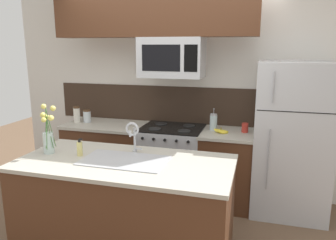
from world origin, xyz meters
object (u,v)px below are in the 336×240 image
Objects in this scene: refrigerator at (291,139)px; storage_jar_tall at (77,114)px; microwave at (172,57)px; dish_soap_bottle at (80,149)px; flower_vase at (48,138)px; sink_faucet at (133,133)px; french_press at (213,122)px; coffee_tin at (245,128)px; banana_bunch at (221,131)px; stove_range at (172,163)px; storage_jar_medium at (87,116)px.

refrigerator is 8.17× the size of storage_jar_tall.
dish_soap_bottle is at bearing -114.61° from microwave.
storage_jar_tall reaches higher than dish_soap_bottle.
flower_vase is (-0.87, -1.22, -0.71)m from microwave.
sink_faucet is at bearing 23.72° from dish_soap_bottle.
coffee_tin is at bearing -1.53° from french_press.
banana_bunch is 0.71× the size of french_press.
banana_bunch is at bearing 53.86° from sink_faucet.
sink_faucet is at bearing -95.66° from stove_range.
storage_jar_medium is 0.33× the size of flower_vase.
flower_vase is (-0.77, -0.21, -0.05)m from sink_faucet.
refrigerator is at bearing 1.68° from microwave.
flower_vase is at bearing -143.40° from coffee_tin.
storage_jar_tall is 1.31× the size of storage_jar_medium.
refrigerator is at bearing -2.57° from french_press.
microwave is at bearing 176.17° from banana_bunch.
microwave is 1.66m from flower_vase.
refrigerator is at bearing -3.32° from coffee_tin.
storage_jar_medium is 1.51m from sink_faucet.
storage_jar_tall is 0.43× the size of flower_vase.
sink_faucet is 0.80m from flower_vase.
sink_faucet reaches higher than french_press.
stove_range is at bearing 55.05° from flower_vase.
refrigerator reaches higher than dish_soap_bottle.
stove_range is 0.74m from french_press.
storage_jar_tall is at bearing 178.91° from banana_bunch.
banana_bunch is 1.65m from dish_soap_bottle.
french_press reaches higher than banana_bunch.
french_press is 1.67m from dish_soap_bottle.
microwave reaches higher than french_press.
stove_range is 1.31m from microwave.
banana_bunch is 0.38× the size of flower_vase.
stove_range is at bearing -176.72° from coffee_tin.
storage_jar_tall is 1.81m from french_press.
microwave reaches higher than stove_range.
french_press is at bearing 178.47° from coffee_tin.
refrigerator is 9.21× the size of banana_bunch.
coffee_tin reaches higher than stove_range.
storage_jar_tall is 2.18m from coffee_tin.
banana_bunch is at bearing -2.71° from storage_jar_medium.
coffee_tin is at bearing 36.60° from flower_vase.
banana_bunch is at bearing 38.72° from flower_vase.
storage_jar_tall is 1.57m from sink_faucet.
refrigerator is at bearing 29.21° from flower_vase.
storage_jar_medium reaches higher than coffee_tin.
dish_soap_bottle is 0.33× the size of flower_vase.
banana_bunch is (0.61, -0.04, -0.84)m from microwave.
refrigerator is 6.53× the size of french_press.
storage_jar_medium is 2.06m from coffee_tin.
stove_range is at bearing -179.18° from refrigerator.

